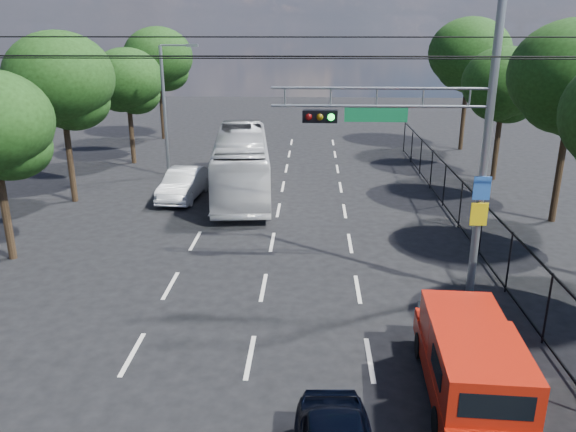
# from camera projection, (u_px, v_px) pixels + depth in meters

# --- Properties ---
(lane_markings) EXTENTS (6.12, 38.00, 0.01)m
(lane_markings) POSITION_uv_depth(u_px,v_px,m) (276.00, 225.00, 23.58)
(lane_markings) COLOR beige
(lane_markings) RESTS_ON ground
(signal_mast) EXTENTS (6.43, 0.39, 9.50)m
(signal_mast) POSITION_uv_depth(u_px,v_px,m) (445.00, 124.00, 16.00)
(signal_mast) COLOR slate
(signal_mast) RESTS_ON ground
(streetlight_left) EXTENTS (2.09, 0.22, 7.08)m
(streetlight_left) POSITION_uv_depth(u_px,v_px,m) (167.00, 105.00, 30.16)
(streetlight_left) COLOR slate
(streetlight_left) RESTS_ON ground
(utility_wires) EXTENTS (22.00, 5.04, 0.74)m
(utility_wires) POSITION_uv_depth(u_px,v_px,m) (262.00, 50.00, 16.38)
(utility_wires) COLOR black
(utility_wires) RESTS_ON ground
(fence_right) EXTENTS (0.06, 34.03, 2.00)m
(fence_right) POSITION_uv_depth(u_px,v_px,m) (473.00, 218.00, 21.21)
(fence_right) COLOR black
(fence_right) RESTS_ON ground
(tree_right_c) EXTENTS (5.10, 5.10, 8.29)m
(tree_right_c) POSITION_uv_depth(u_px,v_px,m) (573.00, 84.00, 22.24)
(tree_right_c) COLOR black
(tree_right_c) RESTS_ON ground
(tree_right_d) EXTENTS (4.32, 4.32, 7.02)m
(tree_right_d) POSITION_uv_depth(u_px,v_px,m) (504.00, 89.00, 29.16)
(tree_right_d) COLOR black
(tree_right_d) RESTS_ON ground
(tree_right_e) EXTENTS (5.28, 5.28, 8.58)m
(tree_right_e) POSITION_uv_depth(u_px,v_px,m) (469.00, 59.00, 36.39)
(tree_right_e) COLOR black
(tree_right_e) RESTS_ON ground
(tree_left_c) EXTENTS (4.80, 4.80, 7.80)m
(tree_left_c) POSITION_uv_depth(u_px,v_px,m) (61.00, 86.00, 25.13)
(tree_left_c) COLOR black
(tree_left_c) RESTS_ON ground
(tree_left_d) EXTENTS (4.20, 4.20, 6.83)m
(tree_left_d) POSITION_uv_depth(u_px,v_px,m) (128.00, 84.00, 32.90)
(tree_left_d) COLOR black
(tree_left_d) RESTS_ON ground
(tree_left_e) EXTENTS (4.92, 4.92, 7.99)m
(tree_left_e) POSITION_uv_depth(u_px,v_px,m) (159.00, 62.00, 40.23)
(tree_left_e) COLOR black
(tree_left_e) RESTS_ON ground
(red_pickup) EXTENTS (2.02, 4.98, 1.82)m
(red_pickup) POSITION_uv_depth(u_px,v_px,m) (469.00, 359.00, 12.27)
(red_pickup) COLOR black
(red_pickup) RESTS_ON ground
(white_bus) EXTENTS (3.68, 10.95, 2.99)m
(white_bus) POSITION_uv_depth(u_px,v_px,m) (241.00, 163.00, 27.79)
(white_bus) COLOR silver
(white_bus) RESTS_ON ground
(white_van) EXTENTS (1.88, 4.45, 1.43)m
(white_van) POSITION_uv_depth(u_px,v_px,m) (184.00, 184.00, 27.07)
(white_van) COLOR white
(white_van) RESTS_ON ground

